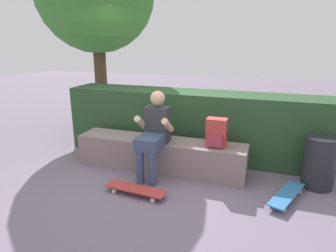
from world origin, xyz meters
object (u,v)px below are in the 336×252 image
Objects in this scene: skateboard_near_person at (136,189)px; backpack_on_bench at (216,133)px; person_skater at (154,131)px; bench_main at (160,154)px; skateboard_beside_bench at (287,194)px; trash_bin at (319,162)px.

backpack_on_bench is (0.86, 0.84, 0.59)m from skateboard_near_person.
bench_main is at bearing 88.30° from person_skater.
person_skater is 3.06× the size of backpack_on_bench.
trash_bin is at bearing 52.06° from skateboard_beside_bench.
backpack_on_bench reaches higher than bench_main.
person_skater is (-0.01, -0.22, 0.43)m from bench_main.
skateboard_near_person and skateboard_beside_bench have the same top height.
bench_main is at bearing 168.57° from skateboard_beside_bench.
bench_main is 3.13× the size of skateboard_beside_bench.
trash_bin is (0.39, 0.51, 0.28)m from skateboard_beside_bench.
bench_main is 1.84m from skateboard_beside_bench.
skateboard_near_person is (-0.01, -0.63, -0.59)m from person_skater.
skateboard_beside_bench is at bearing -127.94° from trash_bin.
person_skater is 0.86m from skateboard_near_person.
trash_bin reaches higher than bench_main.
bench_main is 6.41× the size of backpack_on_bench.
person_skater is at bearing -166.01° from backpack_on_bench.
skateboard_near_person is 2.04× the size of backpack_on_bench.
bench_main is 2.20m from trash_bin.
person_skater reaches higher than trash_bin.
backpack_on_bench is at bearing 13.99° from person_skater.
skateboard_beside_bench is (1.80, -0.36, -0.16)m from bench_main.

